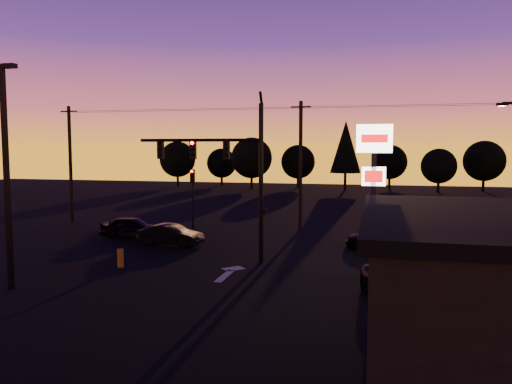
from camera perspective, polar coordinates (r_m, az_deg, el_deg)
ground at (r=22.25m, az=-5.61°, el=-10.09°), size 120.00×120.00×0.00m
lane_arrow at (r=23.63m, az=-3.11°, el=-9.15°), size 1.20×3.10×0.01m
traffic_signal_mast at (r=25.32m, az=-2.96°, el=3.09°), size 6.79×0.52×8.58m
secondary_signal at (r=34.11m, az=-7.27°, el=0.08°), size 0.30×0.31×4.35m
parking_lot_light at (r=22.62m, az=-26.67°, el=3.17°), size 1.25×0.30×9.14m
pylon_sign at (r=21.79m, az=13.31°, el=2.58°), size 1.50×0.28×6.80m
utility_pole_0 at (r=41.34m, az=-20.44°, el=3.08°), size 1.40×0.26×9.00m
utility_pole_1 at (r=34.67m, az=5.10°, el=3.05°), size 1.40×0.26×9.00m
power_wires at (r=34.76m, az=5.16°, el=9.61°), size 36.00×1.22×0.07m
bollard at (r=25.37m, az=-15.23°, el=-7.30°), size 0.30×0.30×0.90m
tree_0 at (r=76.08m, az=-8.96°, el=3.71°), size 5.36×5.36×6.74m
tree_1 at (r=76.86m, az=-3.95°, el=3.30°), size 4.54×4.54×5.71m
tree_2 at (r=70.39m, az=-0.51°, el=3.92°), size 5.77×5.78×7.26m
tree_3 at (r=73.15m, az=4.83°, el=3.45°), size 4.95×4.95×6.22m
tree_4 at (r=69.39m, az=10.21°, el=5.10°), size 4.18×4.18×9.50m
tree_5 at (r=74.33m, az=15.04°, el=3.32°), size 4.95×4.95×6.22m
tree_6 at (r=68.77m, az=20.17°, el=2.79°), size 4.54×4.54×5.71m
tree_7 at (r=72.64m, az=24.62°, el=3.24°), size 5.36×5.36×6.74m
car_left at (r=33.30m, az=-13.96°, el=-3.93°), size 4.17×2.07×1.37m
car_mid at (r=30.10m, az=-9.71°, el=-4.88°), size 4.05×1.82×1.29m
car_right at (r=29.31m, az=14.44°, el=-5.21°), size 4.83×2.91×1.31m
suv_parked at (r=19.37m, az=16.13°, el=-10.40°), size 3.13×5.42×1.42m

